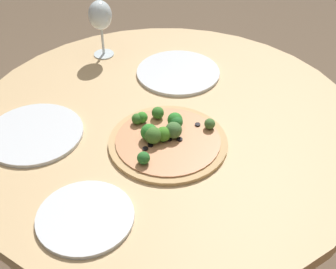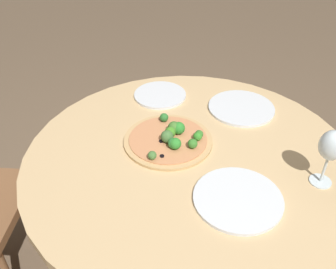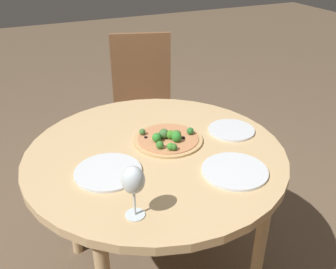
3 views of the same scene
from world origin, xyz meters
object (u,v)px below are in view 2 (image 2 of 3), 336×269
plate_near (241,108)px  plate_side (238,199)px  plate_far (160,95)px  wine_glass (332,147)px  pizza (170,138)px

plate_near → plate_side: bearing=-23.4°
plate_far → plate_side: same height
wine_glass → plate_far: 0.69m
plate_far → wine_glass: bearing=31.1°
plate_far → plate_near: bearing=59.6°
plate_near → wine_glass: bearing=10.1°
plate_near → pizza: bearing=-66.5°
wine_glass → plate_side: bearing=-87.4°
plate_near → plate_far: same height
wine_glass → plate_near: wine_glass is taller
plate_side → plate_near: bearing=156.6°
pizza → plate_far: (-0.30, 0.03, -0.01)m
pizza → plate_near: 0.34m
plate_near → plate_far: bearing=-120.4°
pizza → plate_far: size_ratio=1.44×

